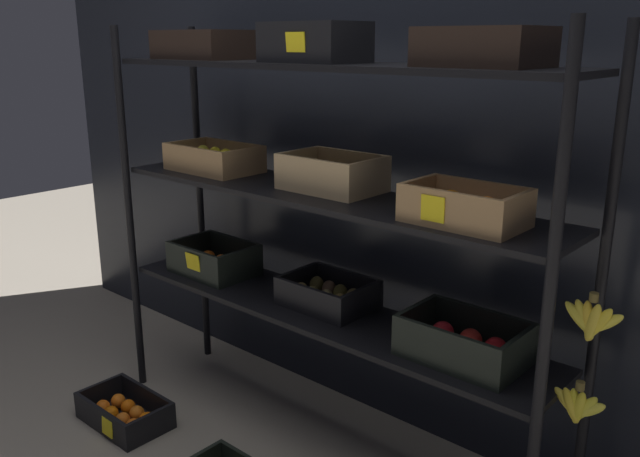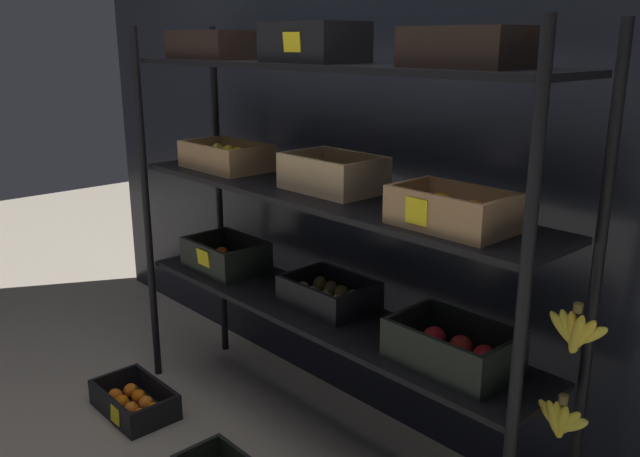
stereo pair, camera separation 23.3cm
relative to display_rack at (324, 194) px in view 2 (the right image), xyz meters
name	(u,v)px [view 2 (the right image)]	position (x,y,z in m)	size (l,w,h in m)	color
ground_plane	(320,441)	(-0.02, 0.00, -0.99)	(10.00, 10.00, 0.00)	gray
storefront_wall	(396,106)	(-0.02, 0.39, 0.27)	(4.22, 0.12, 2.52)	black
display_rack	(324,194)	(0.00, 0.00, 0.00)	(1.96, 0.41, 1.55)	black
crate_ground_tangerine	(135,403)	(-0.69, -0.43, -0.94)	(0.38, 0.24, 0.11)	black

